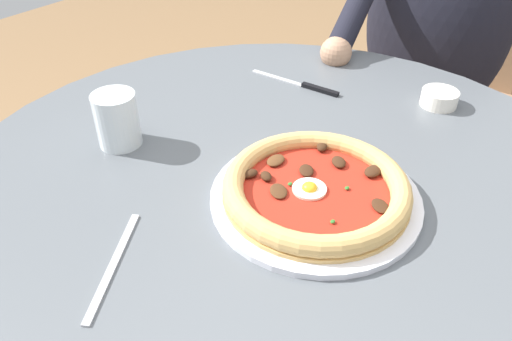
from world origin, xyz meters
The scene contains 8 objects.
dining_table centered at (0.00, 0.00, 0.54)m, with size 1.06×1.06×0.71m.
pizza_on_plate centered at (0.01, 0.06, 0.73)m, with size 0.30×0.30×0.04m.
water_glass centered at (0.08, -0.27, 0.75)m, with size 0.07×0.07×0.09m.
steak_knife centered at (-0.28, -0.13, 0.71)m, with size 0.02×0.20×0.01m.
ramekin_capers centered at (-0.37, 0.10, 0.73)m, with size 0.07×0.07×0.03m.
fork_utensil centered at (0.27, -0.07, 0.71)m, with size 0.16×0.10×0.00m.
diner_person centered at (-0.74, -0.05, 0.52)m, with size 0.50×0.37×1.18m.
cafe_chair_diner centered at (-0.89, -0.05, 0.54)m, with size 0.46×0.46×0.90m.
Camera 1 is at (0.50, 0.33, 1.18)m, focal length 34.85 mm.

